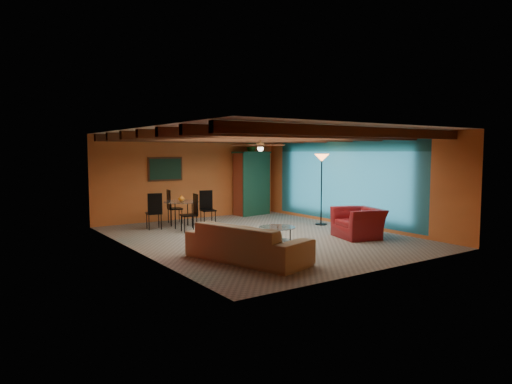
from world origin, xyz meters
TOP-DOWN VIEW (x-y plane):
  - room at (0.00, 0.11)m, footprint 6.52×8.01m
  - sofa at (-1.70, -1.99)m, footprint 1.72×2.77m
  - armchair at (2.02, -1.49)m, footprint 1.30×1.40m
  - coffee_table at (-0.26, -1.07)m, footprint 0.94×0.94m
  - dining_table at (-1.02, 2.55)m, footprint 2.35×2.35m
  - armoire at (2.20, 3.70)m, footprint 1.30×0.79m
  - floor_lamp at (2.65, 0.61)m, footprint 0.45×0.45m
  - ceiling_fan at (0.00, 0.00)m, footprint 1.50×1.50m
  - painting at (-0.90, 3.96)m, footprint 1.05×0.03m
  - potted_plant at (2.20, 3.70)m, footprint 0.57×0.53m
  - vase at (-1.02, 2.55)m, footprint 0.23×0.23m

SIDE VIEW (x-z plane):
  - coffee_table at x=-0.26m, z-range 0.00..0.44m
  - sofa at x=-1.70m, z-range 0.00..0.76m
  - armchair at x=2.02m, z-range 0.00..0.76m
  - dining_table at x=-1.02m, z-range 0.00..1.05m
  - floor_lamp at x=2.65m, z-range 0.00..2.14m
  - armoire at x=2.20m, z-range 0.00..2.14m
  - vase at x=-1.02m, z-range 1.05..1.24m
  - painting at x=-0.90m, z-range 1.32..1.97m
  - ceiling_fan at x=0.00m, z-range 2.14..2.58m
  - room at x=0.00m, z-range 1.01..3.72m
  - potted_plant at x=2.20m, z-range 2.14..2.66m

